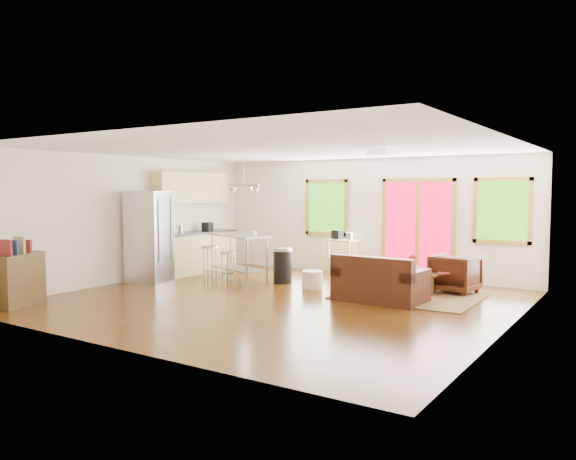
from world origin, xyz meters
The scene contains 28 objects.
floor centered at (0.00, 0.00, -0.01)m, with size 7.50×7.00×0.02m, color #381D06.
ceiling centered at (0.00, 0.00, 2.61)m, with size 7.50×7.00×0.02m, color white.
back_wall centered at (0.00, 3.51, 1.30)m, with size 7.50×0.02×2.60m, color silver.
left_wall centered at (-3.76, 0.00, 1.30)m, with size 0.02×7.00×2.60m, color silver.
right_wall centered at (3.76, 0.00, 1.30)m, with size 0.02×7.00×2.60m, color silver.
front_wall centered at (0.00, -3.51, 1.30)m, with size 7.50×0.02×2.60m, color silver.
window_left centered at (-1.00, 3.46, 1.50)m, with size 1.10×0.05×1.30m.
french_doors centered at (1.20, 3.46, 1.10)m, with size 1.60×0.05×2.10m.
window_right centered at (2.90, 3.46, 1.50)m, with size 1.10×0.05×1.30m.
rug centered at (1.77, 1.49, 0.01)m, with size 2.37×1.82×0.02m, color #496339.
loveseat centered at (1.49, 0.86, 0.31)m, with size 1.53×0.92×0.79m.
coffee_table centered at (1.72, 2.02, 0.34)m, with size 1.08×0.74×0.40m.
armchair centered at (2.34, 2.38, 0.39)m, with size 0.77×0.72×0.79m, color black.
ottoman centered at (0.93, 2.35, 0.22)m, with size 0.67×0.67×0.45m, color black.
pouf centered at (-0.08, 1.28, 0.18)m, with size 0.40×0.40×0.35m, color silver.
vase centered at (1.66, 1.97, 0.52)m, with size 0.24×0.25×0.33m.
book centered at (2.16, 1.91, 0.54)m, with size 0.21×0.03×0.28m, color maroon.
cabinets centered at (-3.49, 1.70, 0.93)m, with size 0.64×2.24×2.30m.
refrigerator centered at (-3.34, 0.18, 0.94)m, with size 0.89×0.88×1.88m.
island centered at (-1.89, 1.29, 0.67)m, with size 1.66×1.11×0.98m.
cup centered at (-1.64, 1.50, 1.01)m, with size 0.12×0.09×0.12m, color white.
bar_stool_a centered at (-2.36, 0.93, 0.55)m, with size 0.46×0.46×0.74m.
bar_stool_b centered at (-1.87, 0.91, 0.48)m, with size 0.31×0.31×0.64m.
trash_can centered at (-0.94, 1.53, 0.36)m, with size 0.49×0.49×0.72m.
kitchen_cart centered at (-0.45, 3.22, 0.69)m, with size 0.72×0.54×1.00m.
bookshelf centered at (-3.35, -2.70, 0.45)m, with size 0.71×1.04×1.14m.
ceiling_flush centered at (1.60, 0.60, 2.53)m, with size 0.35×0.35×0.12m, color white.
pendant_light centered at (-1.90, 1.50, 1.90)m, with size 0.80×0.18×0.79m.
Camera 1 is at (5.37, -7.90, 1.90)m, focal length 35.00 mm.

